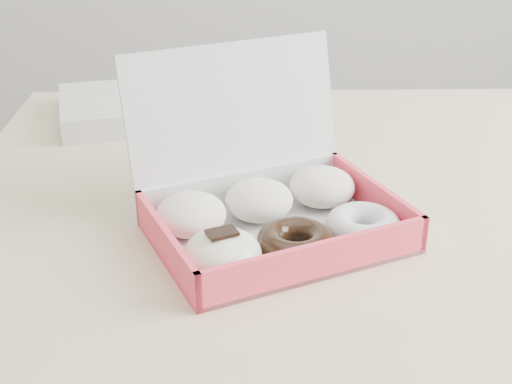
{
  "coord_description": "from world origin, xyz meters",
  "views": [
    {
      "loc": [
        -0.22,
        -0.86,
        1.17
      ],
      "look_at": [
        -0.2,
        -0.14,
        0.81
      ],
      "focal_mm": 50.0,
      "sensor_mm": 36.0,
      "label": 1
    }
  ],
  "objects": [
    {
      "name": "donut_box",
      "position": [
        -0.19,
        -0.13,
        0.78
      ],
      "size": [
        0.35,
        0.33,
        0.2
      ],
      "rotation": [
        0.0,
        0.0,
        0.41
      ],
      "color": "silver",
      "rests_on": "table"
    },
    {
      "name": "newspapers",
      "position": [
        -0.39,
        0.26,
        0.77
      ],
      "size": [
        0.28,
        0.24,
        0.04
      ],
      "primitive_type": "cube",
      "rotation": [
        0.0,
        0.0,
        0.23
      ],
      "color": "silver",
      "rests_on": "table"
    },
    {
      "name": "table",
      "position": [
        0.0,
        0.0,
        0.67
      ],
      "size": [
        1.2,
        0.8,
        0.75
      ],
      "color": "#CBB785",
      "rests_on": "ground"
    }
  ]
}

